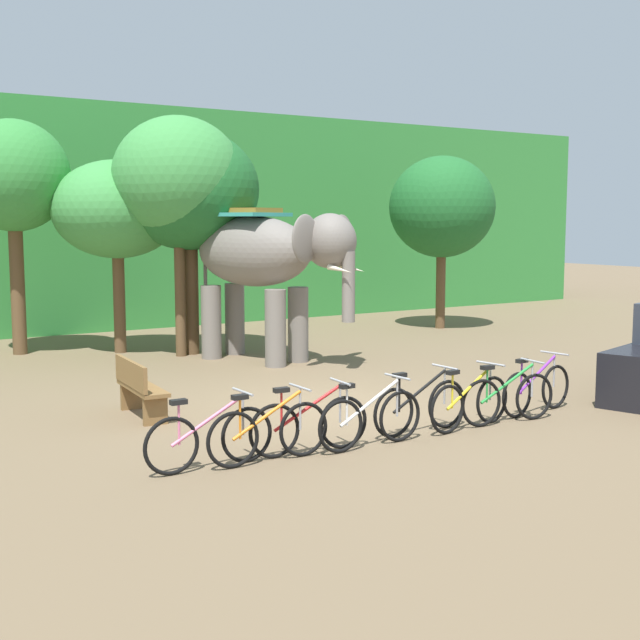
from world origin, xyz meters
TOP-DOWN VIEW (x-y plane):
  - ground_plane at (0.00, 0.00)m, footprint 80.00×80.00m
  - foliage_hedge at (0.00, 14.10)m, footprint 36.00×6.00m
  - tree_center_right at (-2.90, 8.43)m, footprint 2.48×2.48m
  - tree_left at (-0.91, 7.43)m, footprint 2.90×2.90m
  - tree_center at (0.06, 6.21)m, footprint 2.86×2.86m
  - tree_right at (0.39, 6.37)m, footprint 3.12×3.12m
  - tree_far_right at (8.18, 6.88)m, footprint 2.92×2.92m
  - elephant at (1.30, 4.53)m, footprint 2.86×4.20m
  - bike_pink at (-3.13, -2.05)m, footprint 1.71×0.52m
  - bike_orange at (-2.39, -2.19)m, footprint 1.71×0.52m
  - bike_red at (-1.75, -2.11)m, footprint 1.71×0.52m
  - bike_white at (-0.90, -2.30)m, footprint 1.71×0.52m
  - bike_black at (0.16, -2.05)m, footprint 1.71×0.52m
  - bike_yellow at (0.92, -2.24)m, footprint 1.70×0.52m
  - bike_green at (1.61, -2.30)m, footprint 1.71×0.52m
  - bike_purple at (2.47, -2.06)m, footprint 1.70×0.52m
  - wooden_bench at (-2.87, 1.03)m, footprint 0.51×1.52m

SIDE VIEW (x-z plane):
  - ground_plane at x=0.00m, z-range 0.00..0.00m
  - bike_pink at x=-3.13m, z-range -0.07..0.85m
  - bike_orange at x=-2.39m, z-range -0.07..0.85m
  - bike_red at x=-1.75m, z-range -0.07..0.85m
  - bike_white at x=-0.90m, z-range -0.07..0.85m
  - bike_black at x=0.16m, z-range -0.07..0.85m
  - bike_yellow at x=0.92m, z-range -0.07..0.85m
  - bike_green at x=1.61m, z-range -0.07..0.85m
  - bike_purple at x=2.47m, z-range -0.07..0.85m
  - wooden_bench at x=-2.87m, z-range 0.03..0.92m
  - elephant at x=1.30m, z-range 0.31..4.09m
  - foliage_hedge at x=0.00m, z-range 0.00..6.15m
  - tree_left at x=-0.91m, z-range 1.06..5.42m
  - tree_far_right at x=8.18m, z-range 0.98..5.76m
  - tree_right at x=0.39m, z-range 1.15..6.19m
  - tree_center at x=0.06m, z-range 1.28..6.55m
  - tree_center_right at x=-2.90m, z-range 1.33..6.56m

